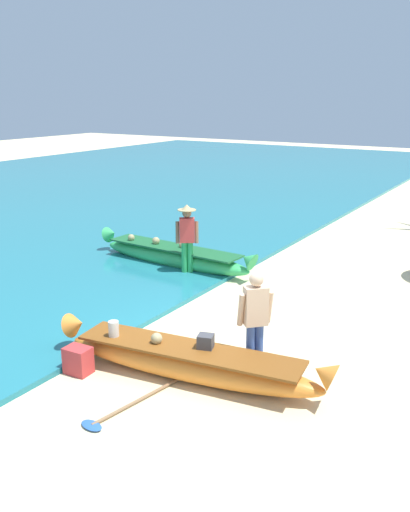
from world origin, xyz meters
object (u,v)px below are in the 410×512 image
object	(u,v)px
cooler_box	(78,360)
boat_orange_foreground	(188,361)
paddle	(126,407)
person_tourist_customer	(255,318)
boat_green_midground	(174,256)
person_vendor_hatted	(187,235)

from	to	relation	value
cooler_box	boat_orange_foreground	bearing A→B (deg)	23.56
paddle	person_tourist_customer	bearing A→B (deg)	61.02
cooler_box	person_tourist_customer	bearing A→B (deg)	28.72
person_tourist_customer	cooler_box	distance (m)	2.90
boat_orange_foreground	paddle	distance (m)	1.28
boat_orange_foreground	boat_green_midground	size ratio (longest dim) A/B	0.96
person_vendor_hatted	cooler_box	bearing A→B (deg)	-75.89
boat_orange_foreground	boat_green_midground	distance (m)	5.89
boat_green_midground	paddle	distance (m)	6.79
person_vendor_hatted	person_tourist_customer	xyz separation A→B (m)	(3.66, -3.60, -0.07)
boat_green_midground	person_tourist_customer	xyz separation A→B (m)	(4.36, -4.02, 0.66)
boat_orange_foreground	cooler_box	bearing A→B (deg)	-153.51
person_tourist_customer	paddle	distance (m)	2.37
person_vendor_hatted	paddle	world-z (taller)	person_vendor_hatted
person_vendor_hatted	paddle	distance (m)	6.18
person_tourist_customer	cooler_box	world-z (taller)	person_tourist_customer
boat_orange_foreground	boat_green_midground	world-z (taller)	boat_green_midground
boat_orange_foreground	person_vendor_hatted	xyz separation A→B (m)	(-2.86, 4.28, 0.74)
cooler_box	paddle	bearing A→B (deg)	-21.18
boat_green_midground	person_tourist_customer	bearing A→B (deg)	-42.66
boat_green_midground	cooler_box	xyz separation A→B (m)	(1.97, -5.49, -0.08)
boat_orange_foreground	person_tourist_customer	distance (m)	1.25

